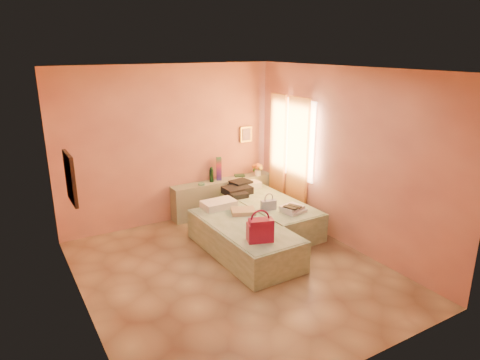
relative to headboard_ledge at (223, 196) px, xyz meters
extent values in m
plane|color=tan|center=(-0.98, -2.10, -0.33)|extent=(4.50, 4.50, 0.00)
cube|color=#EFA67F|center=(-0.98, 0.15, 1.07)|extent=(4.00, 0.02, 2.80)
cube|color=#EFA67F|center=(-2.98, -2.10, 1.07)|extent=(0.02, 4.50, 2.80)
cube|color=#EFA67F|center=(1.02, -2.10, 1.07)|extent=(0.02, 4.50, 2.80)
cube|color=silver|center=(-0.98, -2.10, 2.47)|extent=(4.00, 4.50, 0.02)
cube|color=beige|center=(1.00, -0.85, 1.18)|extent=(0.02, 1.10, 1.40)
cube|color=#F59B3A|center=(0.96, -1.00, 0.82)|extent=(0.05, 0.55, 2.20)
cube|color=#F59B3A|center=(0.96, -0.40, 0.82)|extent=(0.05, 0.45, 2.20)
cube|color=black|center=(-2.95, -1.70, 1.28)|extent=(0.04, 0.50, 0.60)
cube|color=gold|center=(0.57, 0.12, 1.12)|extent=(0.25, 0.04, 0.30)
cube|color=gray|center=(0.00, 0.00, 0.00)|extent=(2.05, 0.30, 0.65)
cube|color=beige|center=(-0.57, -1.70, -0.08)|extent=(0.93, 2.01, 0.50)
cube|color=beige|center=(0.33, -1.05, -0.08)|extent=(0.93, 2.01, 0.50)
cylinder|color=#13351D|center=(-0.24, 0.01, 0.46)|extent=(0.10, 0.10, 0.27)
cube|color=maroon|center=(-0.07, 0.04, 0.54)|extent=(0.13, 0.13, 0.44)
cylinder|color=#4E8F72|center=(-0.49, -0.07, 0.34)|extent=(0.16, 0.16, 0.03)
cube|color=#294C34|center=(0.39, 0.05, 0.34)|extent=(0.23, 0.20, 0.03)
cube|color=white|center=(0.73, -0.08, 0.47)|extent=(0.30, 0.30, 0.29)
cube|color=maroon|center=(-0.68, -2.32, 0.34)|extent=(0.40, 0.30, 0.33)
cube|color=tan|center=(-0.35, -1.32, 0.21)|extent=(0.47, 0.43, 0.06)
cube|color=black|center=(0.10, -0.43, 0.26)|extent=(0.56, 0.56, 0.16)
cube|color=#394B8A|center=(0.09, -1.40, 0.25)|extent=(0.26, 0.15, 0.16)
cube|color=silver|center=(0.39, -1.69, 0.23)|extent=(0.39, 0.35, 0.10)
cube|color=black|center=(0.33, -1.74, 0.29)|extent=(0.24, 0.27, 0.02)
camera|label=1|loc=(-3.67, -6.82, 2.75)|focal=32.00mm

